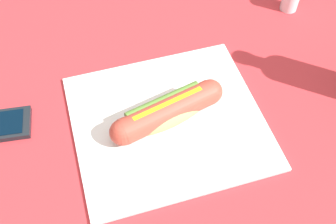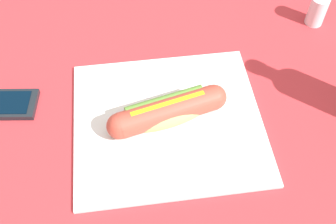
% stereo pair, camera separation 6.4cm
% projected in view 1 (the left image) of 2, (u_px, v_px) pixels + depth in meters
% --- Properties ---
extents(dining_table, '(1.17, 0.93, 0.76)m').
position_uv_depth(dining_table, '(152.00, 167.00, 0.80)').
color(dining_table, brown).
rests_on(dining_table, ground).
extents(paper_wrapper, '(0.32, 0.29, 0.01)m').
position_uv_depth(paper_wrapper, '(168.00, 121.00, 0.70)').
color(paper_wrapper, silver).
rests_on(paper_wrapper, dining_table).
extents(hot_dog, '(0.21, 0.09, 0.05)m').
position_uv_depth(hot_dog, '(168.00, 111.00, 0.68)').
color(hot_dog, tan).
rests_on(hot_dog, paper_wrapper).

